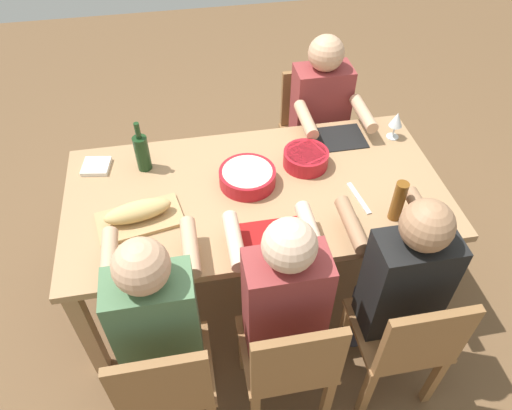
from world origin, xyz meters
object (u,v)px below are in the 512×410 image
at_px(serving_bowl_greens, 306,158).
at_px(wine_bottle, 142,152).
at_px(diner_near_left, 157,317).
at_px(diner_far_right, 321,115).
at_px(cutting_board, 140,219).
at_px(napkin_stack, 96,166).
at_px(chair_near_center, 290,361).
at_px(diner_near_center, 283,297).
at_px(chair_near_left, 166,382).
at_px(beer_bottle, 398,201).
at_px(serving_bowl_pasta, 247,176).
at_px(dining_table, 256,200).
at_px(wine_glass, 396,120).
at_px(bread_loaf, 138,211).
at_px(diner_near_right, 400,279).
at_px(chair_far_right, 311,126).
at_px(chair_near_right, 406,341).

relative_size(serving_bowl_greens, wine_bottle, 0.83).
bearing_deg(diner_near_left, diner_far_right, 49.99).
relative_size(cutting_board, napkin_stack, 2.86).
height_order(chair_near_center, diner_near_center, diner_near_center).
xyz_separation_m(diner_near_left, napkin_stack, (-0.28, 0.96, 0.05)).
height_order(chair_near_left, serving_bowl_greens, chair_near_left).
bearing_deg(diner_far_right, beer_bottle, -84.63).
bearing_deg(serving_bowl_greens, chair_near_center, -107.17).
bearing_deg(serving_bowl_pasta, serving_bowl_greens, 14.88).
height_order(dining_table, wine_glass, wine_glass).
bearing_deg(bread_loaf, beer_bottle, -9.35).
distance_m(diner_far_right, chair_near_center, 1.56).
xyz_separation_m(diner_near_center, wine_bottle, (-0.55, 0.91, 0.15)).
relative_size(diner_far_right, wine_glass, 7.23).
bearing_deg(napkin_stack, dining_table, -21.61).
relative_size(diner_near_left, serving_bowl_greens, 4.96).
relative_size(diner_near_left, napkin_stack, 8.57).
xyz_separation_m(diner_far_right, diner_near_right, (0.00, -1.27, 0.00)).
bearing_deg(dining_table, diner_near_right, -49.99).
distance_m(serving_bowl_greens, wine_bottle, 0.86).
xyz_separation_m(diner_near_center, serving_bowl_pasta, (-0.03, 0.69, 0.09)).
relative_size(chair_far_right, cutting_board, 2.12).
xyz_separation_m(serving_bowl_greens, wine_bottle, (-0.85, 0.13, 0.06)).
height_order(diner_far_right, wine_bottle, diner_far_right).
bearing_deg(diner_near_right, chair_near_right, -90.00).
xyz_separation_m(chair_far_right, wine_bottle, (-1.09, -0.54, 0.37)).
height_order(chair_far_right, wine_bottle, wine_bottle).
bearing_deg(diner_far_right, chair_far_right, 90.00).
height_order(diner_far_right, diner_near_right, same).
bearing_deg(dining_table, bread_loaf, -169.36).
distance_m(dining_table, wine_bottle, 0.65).
distance_m(diner_near_left, bread_loaf, 0.54).
relative_size(dining_table, wine_glass, 11.66).
height_order(diner_far_right, napkin_stack, diner_far_right).
height_order(diner_near_right, serving_bowl_greens, diner_near_right).
relative_size(dining_table, diner_near_center, 1.61).
relative_size(bread_loaf, wine_bottle, 1.10).
relative_size(chair_far_right, diner_near_right, 0.71).
bearing_deg(serving_bowl_greens, bread_loaf, -163.82).
distance_m(chair_far_right, beer_bottle, 1.19).
relative_size(dining_table, diner_near_right, 1.61).
bearing_deg(diner_far_right, diner_near_right, -90.00).
distance_m(dining_table, chair_near_right, 0.99).
relative_size(chair_far_right, wine_glass, 5.12).
height_order(dining_table, beer_bottle, beer_bottle).
distance_m(dining_table, bread_loaf, 0.61).
bearing_deg(diner_near_center, serving_bowl_greens, 69.11).
bearing_deg(chair_far_right, dining_table, -123.06).
bearing_deg(wine_glass, serving_bowl_pasta, -165.20).
bearing_deg(diner_near_left, dining_table, 49.99).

